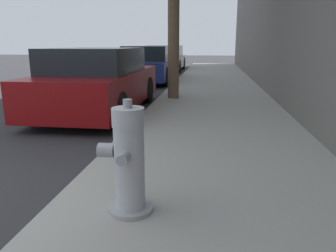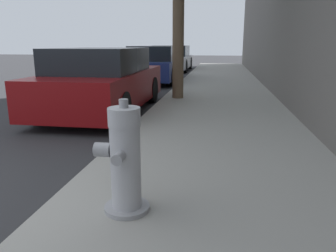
# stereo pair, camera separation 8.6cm
# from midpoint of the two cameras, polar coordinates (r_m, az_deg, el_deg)

# --- Properties ---
(sidewalk_slab) EXTENTS (2.68, 40.00, 0.15)m
(sidewalk_slab) POSITION_cam_midpoint_polar(r_m,az_deg,el_deg) (2.39, 7.62, -19.46)
(sidewalk_slab) COLOR #99968E
(sidewalk_slab) RESTS_ON ground_plane
(fire_hydrant) EXTENTS (0.41, 0.42, 0.86)m
(fire_hydrant) POSITION_cam_midpoint_polar(r_m,az_deg,el_deg) (2.46, -7.87, -6.23)
(fire_hydrant) COLOR #97979C
(fire_hydrant) RESTS_ON sidewalk_slab
(parked_car_near) EXTENTS (1.70, 4.03, 1.31)m
(parked_car_near) POSITION_cam_midpoint_polar(r_m,az_deg,el_deg) (6.94, -12.32, 7.56)
(parked_car_near) COLOR maroon
(parked_car_near) RESTS_ON ground_plane
(parked_car_mid) EXTENTS (1.70, 3.92, 1.32)m
(parked_car_mid) POSITION_cam_midpoint_polar(r_m,az_deg,el_deg) (12.36, -3.47, 10.60)
(parked_car_mid) COLOR navy
(parked_car_mid) RESTS_ON ground_plane
(parked_car_far) EXTENTS (1.85, 4.08, 1.32)m
(parked_car_far) POSITION_cam_midpoint_polar(r_m,az_deg,el_deg) (17.64, -0.63, 11.66)
(parked_car_far) COLOR silver
(parked_car_far) RESTS_ON ground_plane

